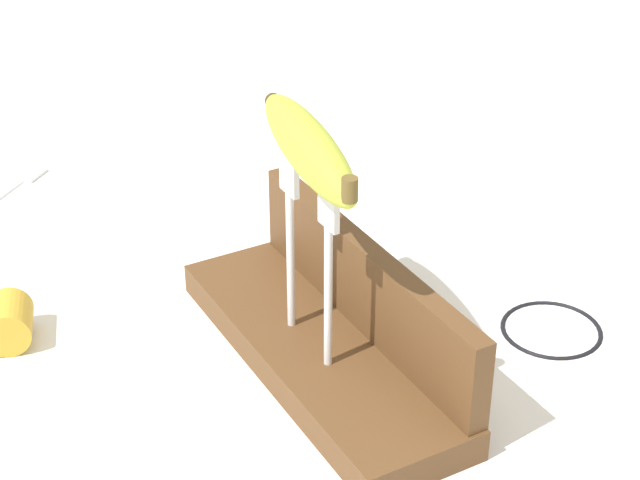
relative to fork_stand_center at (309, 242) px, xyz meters
name	(u,v)px	position (x,y,z in m)	size (l,w,h in m)	color
ground_plane	(320,366)	(0.00, 0.01, -0.13)	(3.00, 3.00, 0.00)	silver
wooden_board	(320,353)	(0.00, 0.01, -0.12)	(0.34, 0.11, 0.03)	brown
board_backstop	(366,286)	(0.00, 0.06, -0.06)	(0.33, 0.02, 0.08)	brown
fork_stand_center	(309,242)	(0.00, 0.00, 0.00)	(0.09, 0.01, 0.17)	silver
banana_raised_center	(308,147)	(0.00, 0.00, 0.09)	(0.20, 0.07, 0.04)	#B2C138
fork_fallen_near	(6,191)	(-0.46, -0.14, -0.13)	(0.13, 0.15, 0.01)	silver
banana_chunk_far	(9,321)	(-0.17, -0.22, -0.11)	(0.06, 0.06, 0.04)	gold
wire_coil	(552,328)	(0.06, 0.22, -0.13)	(0.09, 0.09, 0.00)	black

